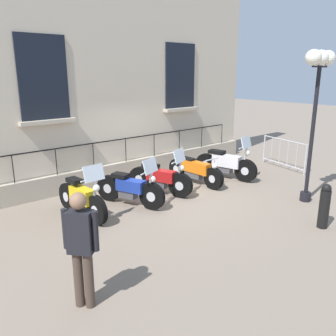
{
  "coord_description": "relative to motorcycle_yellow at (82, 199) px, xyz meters",
  "views": [
    {
      "loc": [
        7.11,
        -6.03,
        3.36
      ],
      "look_at": [
        0.09,
        0.0,
        0.8
      ],
      "focal_mm": 37.59,
      "sensor_mm": 36.0,
      "label": 1
    }
  ],
  "objects": [
    {
      "name": "motorcycle_red",
      "position": [
        -0.06,
        2.44,
        -0.01
      ],
      "size": [
        1.93,
        0.93,
        1.35
      ],
      "color": "black",
      "rests_on": "ground_plane"
    },
    {
      "name": "bollard",
      "position": [
        4.0,
        3.75,
        0.06
      ],
      "size": [
        0.22,
        0.22,
        1.01
      ],
      "color": "black",
      "rests_on": "ground_plane"
    },
    {
      "name": "pedestrian_standing",
      "position": [
        3.02,
        -1.54,
        0.56
      ],
      "size": [
        0.43,
        0.4,
        1.77
      ],
      "color": "#47382D",
      "rests_on": "ground_plane"
    },
    {
      "name": "motorcycle_white",
      "position": [
        0.15,
        5.0,
        0.03
      ],
      "size": [
        2.1,
        0.85,
        1.44
      ],
      "color": "black",
      "rests_on": "ground_plane"
    },
    {
      "name": "building_facade",
      "position": [
        -2.25,
        2.49,
        3.75
      ],
      "size": [
        0.82,
        10.88,
        8.59
      ],
      "color": "beige",
      "rests_on": "ground_plane"
    },
    {
      "name": "motorcycle_blue",
      "position": [
        0.11,
        1.3,
        -0.0
      ],
      "size": [
        1.95,
        0.95,
        1.31
      ],
      "color": "black",
      "rests_on": "ground_plane"
    },
    {
      "name": "ground_plane",
      "position": [
        0.12,
        2.49,
        -0.45
      ],
      "size": [
        60.0,
        60.0,
        0.0
      ],
      "primitive_type": "plane",
      "color": "gray"
    },
    {
      "name": "motorcycle_yellow",
      "position": [
        0.0,
        0.0,
        0.0
      ],
      "size": [
        1.96,
        0.61,
        1.38
      ],
      "color": "black",
      "rests_on": "ground_plane"
    },
    {
      "name": "lamppost",
      "position": [
        2.9,
        5.02,
        2.59
      ],
      "size": [
        0.38,
        1.08,
        3.86
      ],
      "color": "black",
      "rests_on": "ground_plane"
    },
    {
      "name": "motorcycle_orange",
      "position": [
        -0.1,
        3.85,
        -0.04
      ],
      "size": [
        2.15,
        0.56,
        0.9
      ],
      "color": "black",
      "rests_on": "ground_plane"
    },
    {
      "name": "crowd_barrier",
      "position": [
        0.69,
        7.48,
        0.11
      ],
      "size": [
        1.95,
        0.48,
        1.05
      ],
      "color": "#B7B7BF",
      "rests_on": "ground_plane"
    }
  ]
}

